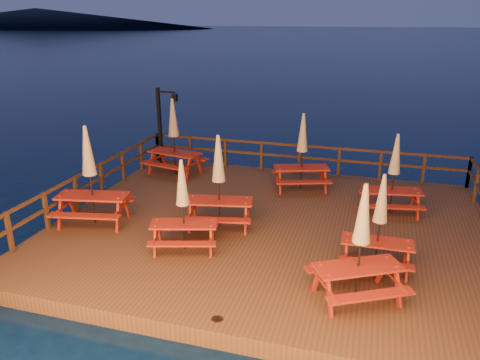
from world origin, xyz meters
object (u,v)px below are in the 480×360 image
at_px(picnic_table_2, 90,174).
at_px(picnic_table_1, 183,204).
at_px(picnic_table_0, 380,221).
at_px(lamp_post, 163,119).

bearing_deg(picnic_table_2, picnic_table_1, -24.86).
bearing_deg(picnic_table_1, picnic_table_2, 150.12).
relative_size(picnic_table_1, picnic_table_2, 0.84).
bearing_deg(picnic_table_0, lamp_post, 142.28).
bearing_deg(picnic_table_0, picnic_table_2, 176.51).
height_order(picnic_table_0, picnic_table_1, picnic_table_1).
relative_size(picnic_table_0, picnic_table_1, 0.98).
relative_size(lamp_post, picnic_table_0, 1.28).
xyz_separation_m(lamp_post, picnic_table_2, (0.54, -5.87, -0.32)).
bearing_deg(lamp_post, picnic_table_2, -84.74).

